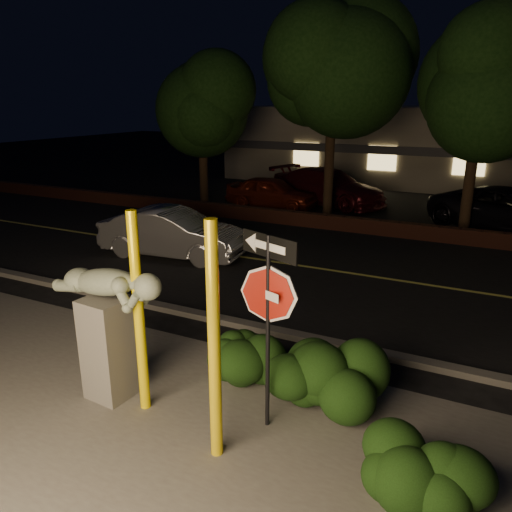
# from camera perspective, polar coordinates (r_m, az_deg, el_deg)

# --- Properties ---
(ground) EXTENTS (90.00, 90.00, 0.00)m
(ground) POSITION_cam_1_polar(r_m,az_deg,el_deg) (16.12, 12.90, 1.32)
(ground) COLOR black
(ground) RESTS_ON ground
(patio) EXTENTS (14.00, 6.00, 0.02)m
(patio) POSITION_cam_1_polar(r_m,az_deg,el_deg) (6.92, -11.56, -21.76)
(patio) COLOR #4C4944
(patio) RESTS_ON ground
(road) EXTENTS (80.00, 8.00, 0.01)m
(road) POSITION_cam_1_polar(r_m,az_deg,el_deg) (13.34, 9.78, -1.84)
(road) COLOR black
(road) RESTS_ON ground
(lane_marking) EXTENTS (80.00, 0.12, 0.00)m
(lane_marking) POSITION_cam_1_polar(r_m,az_deg,el_deg) (13.34, 9.78, -1.78)
(lane_marking) COLOR #BAB54A
(lane_marking) RESTS_ON road
(curb) EXTENTS (80.00, 0.25, 0.12)m
(curb) POSITION_cam_1_polar(r_m,az_deg,el_deg) (9.74, 2.64, -8.70)
(curb) COLOR #4C4944
(curb) RESTS_ON ground
(brick_wall) EXTENTS (40.00, 0.35, 0.50)m
(brick_wall) POSITION_cam_1_polar(r_m,az_deg,el_deg) (17.28, 14.00, 3.18)
(brick_wall) COLOR #441F15
(brick_wall) RESTS_ON ground
(parking_lot) EXTENTS (40.00, 12.00, 0.01)m
(parking_lot) POSITION_cam_1_polar(r_m,az_deg,el_deg) (22.81, 17.18, 5.67)
(parking_lot) COLOR black
(parking_lot) RESTS_ON ground
(building) EXTENTS (22.00, 10.20, 4.00)m
(building) POSITION_cam_1_polar(r_m,az_deg,el_deg) (30.40, 20.17, 11.95)
(building) COLOR #686253
(building) RESTS_ON ground
(tree_far_a) EXTENTS (4.60, 4.60, 7.43)m
(tree_far_a) POSITION_cam_1_polar(r_m,az_deg,el_deg) (21.48, -6.36, 19.96)
(tree_far_a) COLOR black
(tree_far_a) RESTS_ON ground
(tree_far_b) EXTENTS (5.20, 5.20, 8.41)m
(tree_far_b) POSITION_cam_1_polar(r_m,az_deg,el_deg) (19.35, 8.93, 22.28)
(tree_far_b) COLOR black
(tree_far_b) RESTS_ON ground
(tree_far_c) EXTENTS (4.80, 4.80, 7.84)m
(tree_far_c) POSITION_cam_1_polar(r_m,az_deg,el_deg) (18.00, 24.76, 20.12)
(tree_far_c) COLOR black
(tree_far_c) RESTS_ON ground
(yellow_pole_left) EXTENTS (0.15, 0.15, 2.98)m
(yellow_pole_left) POSITION_cam_1_polar(r_m,az_deg,el_deg) (7.16, -13.23, -6.59)
(yellow_pole_left) COLOR #FFDC06
(yellow_pole_left) RESTS_ON ground
(yellow_pole_right) EXTENTS (0.15, 0.15, 3.10)m
(yellow_pole_right) POSITION_cam_1_polar(r_m,az_deg,el_deg) (6.06, -4.80, -10.14)
(yellow_pole_right) COLOR gold
(yellow_pole_right) RESTS_ON ground
(signpost) EXTENTS (0.89, 0.34, 2.75)m
(signpost) POSITION_cam_1_polar(r_m,az_deg,el_deg) (6.40, 1.40, -4.48)
(signpost) COLOR black
(signpost) RESTS_ON ground
(sculpture) EXTENTS (2.01, 0.68, 2.14)m
(sculpture) POSITION_cam_1_polar(r_m,az_deg,el_deg) (7.64, -16.57, -6.69)
(sculpture) COLOR #4C4944
(sculpture) RESTS_ON ground
(hedge_center) EXTENTS (2.02, 1.43, 0.95)m
(hedge_center) POSITION_cam_1_polar(r_m,az_deg,el_deg) (8.05, 0.88, -11.31)
(hedge_center) COLOR black
(hedge_center) RESTS_ON ground
(hedge_right) EXTENTS (1.72, 0.92, 1.12)m
(hedge_right) POSITION_cam_1_polar(r_m,az_deg,el_deg) (7.50, 7.10, -13.03)
(hedge_right) COLOR black
(hedge_right) RESTS_ON ground
(hedge_far_right) EXTENTS (1.63, 1.28, 0.99)m
(hedge_far_right) POSITION_cam_1_polar(r_m,az_deg,el_deg) (6.29, 18.17, -21.32)
(hedge_far_right) COLOR black
(hedge_far_right) RESTS_ON ground
(silver_sedan) EXTENTS (4.35, 1.89, 1.39)m
(silver_sedan) POSITION_cam_1_polar(r_m,az_deg,el_deg) (14.51, -9.50, 2.60)
(silver_sedan) COLOR #B6B6BC
(silver_sedan) RESTS_ON ground
(parked_car_red) EXTENTS (3.85, 1.57, 1.31)m
(parked_car_red) POSITION_cam_1_polar(r_m,az_deg,el_deg) (21.02, 1.79, 7.29)
(parked_car_red) COLOR maroon
(parked_car_red) RESTS_ON ground
(parked_car_darkred) EXTENTS (5.70, 3.69, 1.54)m
(parked_car_darkred) POSITION_cam_1_polar(r_m,az_deg,el_deg) (21.88, 8.19, 7.82)
(parked_car_darkred) COLOR #470E15
(parked_car_darkred) RESTS_ON ground
(parked_car_dark) EXTENTS (5.85, 4.52, 1.48)m
(parked_car_dark) POSITION_cam_1_polar(r_m,az_deg,el_deg) (19.20, 27.05, 4.67)
(parked_car_dark) COLOR black
(parked_car_dark) RESTS_ON ground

